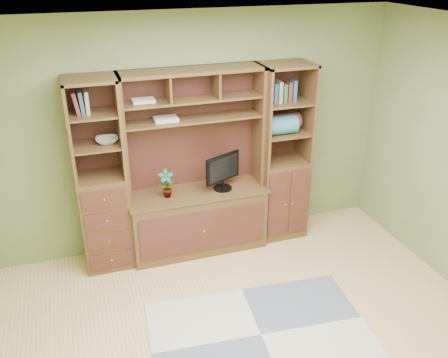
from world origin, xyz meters
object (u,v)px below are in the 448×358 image
object	(u,v)px
center_hutch	(196,167)
right_tower	(282,154)
left_tower	(101,178)
monitor	(223,166)

from	to	relation	value
center_hutch	right_tower	xyz separation A→B (m)	(1.02, 0.04, 0.00)
center_hutch	left_tower	size ratio (longest dim) A/B	1.00
center_hutch	monitor	size ratio (longest dim) A/B	3.67
left_tower	monitor	bearing A→B (deg)	-3.34
left_tower	right_tower	xyz separation A→B (m)	(2.02, 0.00, 0.00)
center_hutch	monitor	xyz separation A→B (m)	(0.28, -0.03, -0.02)
right_tower	monitor	xyz separation A→B (m)	(-0.74, -0.07, -0.02)
center_hutch	right_tower	size ratio (longest dim) A/B	1.00
right_tower	center_hutch	bearing A→B (deg)	-177.77
center_hutch	monitor	bearing A→B (deg)	-7.04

